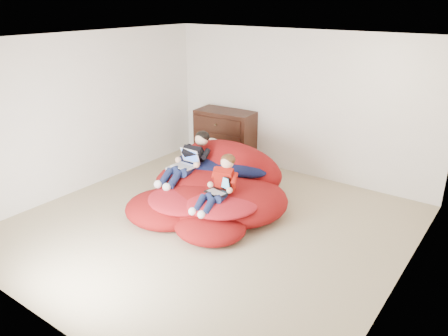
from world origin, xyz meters
TOP-DOWN VIEW (x-y plane):
  - room_shell at (0.00, 0.00)m, footprint 5.10×5.10m
  - dresser at (-1.33, 2.21)m, footprint 1.15×0.66m
  - beanbag_pile at (-0.35, 0.54)m, footprint 2.30×2.33m
  - cream_pillow at (-0.98, 1.32)m, footprint 0.40×0.26m
  - older_boy at (-0.81, 0.56)m, footprint 0.38×1.13m
  - younger_boy at (0.08, 0.13)m, footprint 0.34×0.85m
  - laptop_white at (-0.81, 0.47)m, footprint 0.35×0.32m
  - laptop_black at (0.08, 0.11)m, footprint 0.33×0.30m
  - power_adapter at (-1.14, 0.50)m, footprint 0.16×0.16m

SIDE VIEW (x-z plane):
  - room_shell at x=0.00m, z-range -1.17..1.60m
  - beanbag_pile at x=-0.35m, z-range -0.19..0.71m
  - power_adapter at x=-1.14m, z-range 0.39..0.45m
  - dresser at x=-1.33m, z-range 0.00..1.00m
  - laptop_black at x=0.08m, z-range 0.44..0.66m
  - younger_boy at x=0.08m, z-range 0.29..0.95m
  - cream_pillow at x=-0.98m, z-range 0.49..0.75m
  - laptop_white at x=-0.81m, z-range 0.50..0.75m
  - older_boy at x=-0.81m, z-range 0.33..0.99m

